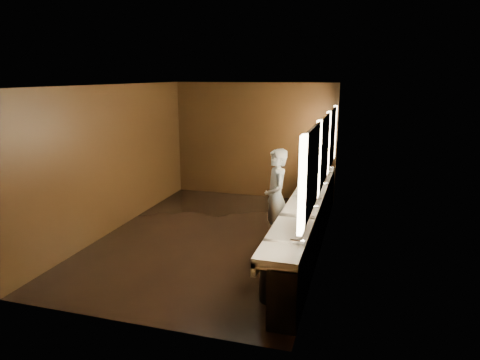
% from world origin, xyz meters
% --- Properties ---
extents(floor, '(6.00, 6.00, 0.00)m').
position_xyz_m(floor, '(0.00, 0.00, 0.00)').
color(floor, black).
rests_on(floor, ground).
extents(ceiling, '(4.00, 6.00, 0.02)m').
position_xyz_m(ceiling, '(0.00, 0.00, 2.80)').
color(ceiling, '#2D2D2B').
rests_on(ceiling, wall_back).
extents(wall_back, '(4.00, 0.02, 2.80)m').
position_xyz_m(wall_back, '(0.00, 3.00, 1.40)').
color(wall_back, black).
rests_on(wall_back, floor).
extents(wall_front, '(4.00, 0.02, 2.80)m').
position_xyz_m(wall_front, '(0.00, -3.00, 1.40)').
color(wall_front, black).
rests_on(wall_front, floor).
extents(wall_left, '(0.02, 6.00, 2.80)m').
position_xyz_m(wall_left, '(-2.00, 0.00, 1.40)').
color(wall_left, black).
rests_on(wall_left, floor).
extents(wall_right, '(0.02, 6.00, 2.80)m').
position_xyz_m(wall_right, '(2.00, 0.00, 1.40)').
color(wall_right, black).
rests_on(wall_right, floor).
extents(sink_counter, '(0.55, 5.40, 1.01)m').
position_xyz_m(sink_counter, '(1.79, 0.00, 0.50)').
color(sink_counter, black).
rests_on(sink_counter, floor).
extents(mirror_band, '(0.06, 5.03, 1.15)m').
position_xyz_m(mirror_band, '(1.98, -0.00, 1.75)').
color(mirror_band, '#FCE3B4').
rests_on(mirror_band, wall_right).
extents(person, '(0.63, 0.75, 1.75)m').
position_xyz_m(person, '(1.20, -0.04, 0.87)').
color(person, '#9AC1E5').
rests_on(person, floor).
extents(trash_bin, '(0.40, 0.40, 0.62)m').
position_xyz_m(trash_bin, '(1.58, -1.94, 0.31)').
color(trash_bin, black).
rests_on(trash_bin, floor).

